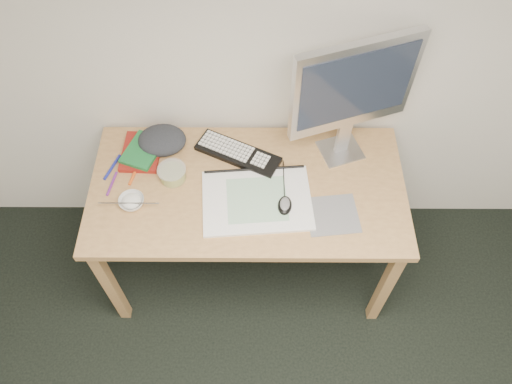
# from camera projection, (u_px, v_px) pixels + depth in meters

# --- Properties ---
(desk) EXTENTS (1.40, 0.70, 0.75)m
(desk) POSITION_uv_depth(u_px,v_px,m) (248.00, 197.00, 2.27)
(desk) COLOR tan
(desk) RESTS_ON ground
(mousepad) EXTENTS (0.24, 0.22, 0.00)m
(mousepad) POSITION_uv_depth(u_px,v_px,m) (332.00, 215.00, 2.12)
(mousepad) COLOR slate
(mousepad) RESTS_ON desk
(sketchpad) EXTENTS (0.49, 0.37, 0.01)m
(sketchpad) POSITION_uv_depth(u_px,v_px,m) (257.00, 200.00, 2.16)
(sketchpad) COLOR silver
(sketchpad) RESTS_ON desk
(keyboard) EXTENTS (0.41, 0.29, 0.02)m
(keyboard) POSITION_uv_depth(u_px,v_px,m) (238.00, 154.00, 2.30)
(keyboard) COLOR black
(keyboard) RESTS_ON desk
(monitor) EXTENTS (0.52, 0.22, 0.62)m
(monitor) POSITION_uv_depth(u_px,v_px,m) (354.00, 89.00, 2.00)
(monitor) COLOR silver
(monitor) RESTS_ON desk
(mouse) EXTENTS (0.07, 0.10, 0.03)m
(mouse) POSITION_uv_depth(u_px,v_px,m) (285.00, 204.00, 2.12)
(mouse) COLOR black
(mouse) RESTS_ON sketchpad
(rice_bowl) EXTENTS (0.14, 0.14, 0.03)m
(rice_bowl) POSITION_uv_depth(u_px,v_px,m) (132.00, 202.00, 2.14)
(rice_bowl) COLOR silver
(rice_bowl) RESTS_ON desk
(chopsticks) EXTENTS (0.25, 0.02, 0.02)m
(chopsticks) POSITION_uv_depth(u_px,v_px,m) (129.00, 203.00, 2.11)
(chopsticks) COLOR silver
(chopsticks) RESTS_ON rice_bowl
(fruit_tub) EXTENTS (0.15, 0.15, 0.06)m
(fruit_tub) POSITION_uv_depth(u_px,v_px,m) (172.00, 174.00, 2.21)
(fruit_tub) COLOR gold
(fruit_tub) RESTS_ON desk
(book_red) EXTENTS (0.18, 0.24, 0.02)m
(book_red) POSITION_uv_depth(u_px,v_px,m) (142.00, 152.00, 2.30)
(book_red) COLOR maroon
(book_red) RESTS_ON desk
(book_green) EXTENTS (0.21, 0.24, 0.02)m
(book_green) POSITION_uv_depth(u_px,v_px,m) (143.00, 150.00, 2.28)
(book_green) COLOR #1B6D32
(book_green) RESTS_ON book_red
(cloth_lump) EXTENTS (0.22, 0.20, 0.08)m
(cloth_lump) POSITION_uv_depth(u_px,v_px,m) (162.00, 140.00, 2.31)
(cloth_lump) COLOR #292C31
(cloth_lump) RESTS_ON desk
(pencil_pink) EXTENTS (0.17, 0.06, 0.01)m
(pencil_pink) POSITION_uv_depth(u_px,v_px,m) (234.00, 186.00, 2.21)
(pencil_pink) COLOR pink
(pencil_pink) RESTS_ON desk
(pencil_tan) EXTENTS (0.12, 0.15, 0.01)m
(pencil_tan) POSITION_uv_depth(u_px,v_px,m) (256.00, 171.00, 2.25)
(pencil_tan) COLOR tan
(pencil_tan) RESTS_ON desk
(pencil_black) EXTENTS (0.16, 0.02, 0.01)m
(pencil_black) POSITION_uv_depth(u_px,v_px,m) (260.00, 169.00, 2.26)
(pencil_black) COLOR black
(pencil_black) RESTS_ON desk
(marker_blue) EXTENTS (0.06, 0.14, 0.01)m
(marker_blue) POSITION_uv_depth(u_px,v_px,m) (112.00, 167.00, 2.26)
(marker_blue) COLOR #1C2597
(marker_blue) RESTS_ON desk
(marker_orange) EXTENTS (0.04, 0.14, 0.01)m
(marker_orange) POSITION_uv_depth(u_px,v_px,m) (135.00, 172.00, 2.24)
(marker_orange) COLOR orange
(marker_orange) RESTS_ON desk
(marker_purple) EXTENTS (0.03, 0.13, 0.01)m
(marker_purple) POSITION_uv_depth(u_px,v_px,m) (112.00, 184.00, 2.21)
(marker_purple) COLOR #6B2588
(marker_purple) RESTS_ON desk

